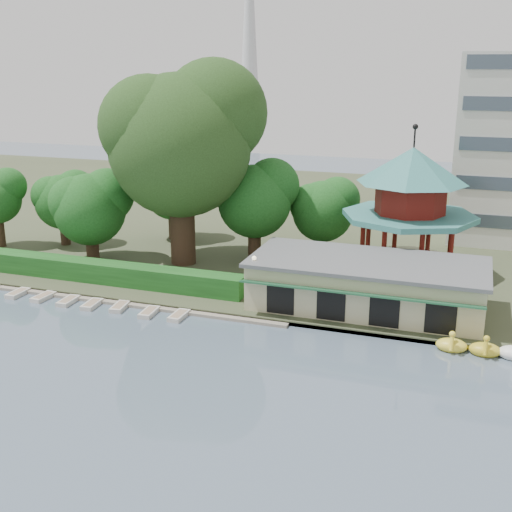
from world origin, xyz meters
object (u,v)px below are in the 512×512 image
at_px(dock, 97,298).
at_px(pavilion, 410,198).
at_px(big_tree, 182,135).
at_px(boathouse, 367,283).

distance_m(dock, pavilion, 29.14).
distance_m(dock, big_tree, 17.12).
relative_size(dock, pavilion, 2.52).
xyz_separation_m(boathouse, big_tree, (-18.82, 6.24, 10.46)).
relative_size(dock, big_tree, 1.75).
bearing_deg(big_tree, boathouse, -18.36).
relative_size(boathouse, big_tree, 0.96).
distance_m(boathouse, pavilion, 11.43).
bearing_deg(boathouse, big_tree, 161.64).
relative_size(pavilion, big_tree, 0.69).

